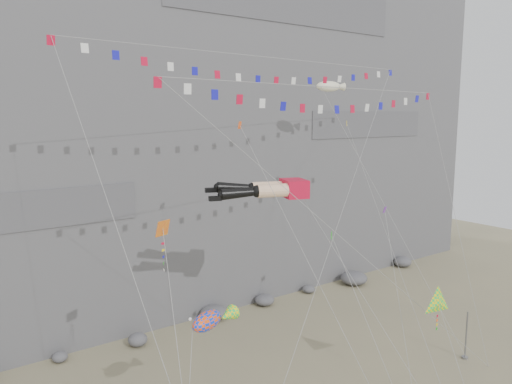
% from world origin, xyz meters
% --- Properties ---
extents(cliff, '(80.00, 28.00, 50.00)m').
position_xyz_m(cliff, '(0.00, 32.00, 25.00)').
color(cliff, slate).
rests_on(cliff, ground).
extents(talus_boulders, '(60.00, 3.00, 1.20)m').
position_xyz_m(talus_boulders, '(0.00, 17.00, 0.60)').
color(talus_boulders, '#59595E').
rests_on(talus_boulders, ground).
extents(anchor_pole_right, '(0.12, 0.12, 3.86)m').
position_xyz_m(anchor_pole_right, '(12.07, -1.30, 1.93)').
color(anchor_pole_right, slate).
rests_on(anchor_pole_right, ground).
extents(legs_kite, '(8.15, 15.34, 18.82)m').
position_xyz_m(legs_kite, '(-2.56, 5.33, 14.01)').
color(legs_kite, red).
rests_on(legs_kite, ground).
extents(flag_banner_upper, '(31.94, 15.89, 30.41)m').
position_xyz_m(flag_banner_upper, '(0.39, 9.32, 23.35)').
color(flag_banner_upper, red).
rests_on(flag_banner_upper, ground).
extents(flag_banner_lower, '(26.35, 7.94, 24.59)m').
position_xyz_m(flag_banner_lower, '(0.81, 3.02, 20.87)').
color(flag_banner_lower, red).
rests_on(flag_banner_lower, ground).
extents(harlequin_kite, '(3.10, 8.57, 15.25)m').
position_xyz_m(harlequin_kite, '(-11.85, 2.40, 13.05)').
color(harlequin_kite, red).
rests_on(harlequin_kite, ground).
extents(fish_windsock, '(5.98, 5.69, 10.04)m').
position_xyz_m(fish_windsock, '(-10.21, 0.74, 8.05)').
color(fish_windsock, '#FE4F0C').
rests_on(fish_windsock, ground).
extents(delta_kite, '(3.59, 5.56, 9.00)m').
position_xyz_m(delta_kite, '(4.83, -3.39, 6.87)').
color(delta_kite, yellow).
rests_on(delta_kite, ground).
extents(blimp_windsock, '(4.11, 15.10, 25.80)m').
position_xyz_m(blimp_windsock, '(9.63, 12.14, 21.58)').
color(blimp_windsock, white).
rests_on(blimp_windsock, ground).
extents(small_kite_a, '(2.81, 13.84, 22.69)m').
position_xyz_m(small_kite_a, '(-3.85, 6.44, 17.95)').
color(small_kite_a, '#FF5415').
rests_on(small_kite_a, ground).
extents(small_kite_b, '(6.17, 8.35, 15.14)m').
position_xyz_m(small_kite_b, '(7.24, 3.20, 11.57)').
color(small_kite_b, '#6D1CA3').
rests_on(small_kite_b, ground).
extents(small_kite_c, '(1.04, 8.40, 13.74)m').
position_xyz_m(small_kite_c, '(-0.66, 0.89, 11.12)').
color(small_kite_c, green).
rests_on(small_kite_c, ground).
extents(small_kite_d, '(5.29, 14.92, 23.70)m').
position_xyz_m(small_kite_d, '(8.66, 8.56, 17.78)').
color(small_kite_d, yellow).
rests_on(small_kite_d, ground).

